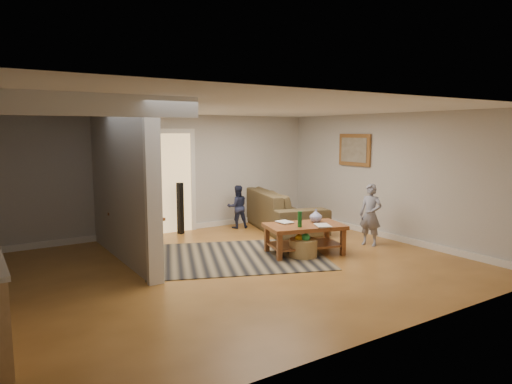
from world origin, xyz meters
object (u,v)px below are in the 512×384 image
Objects in this scene: child at (369,245)px; tv_console at (137,219)px; speaker_right at (180,208)px; toddler at (238,228)px; sofa at (279,226)px; coffee_table at (305,231)px; speaker_left at (139,232)px; toy_basket at (303,247)px.

tv_console is at bearing -132.02° from child.
toddler is at bearing -29.17° from speaker_right.
sofa is 3.67m from tv_console.
coffee_table is at bearing -117.90° from child.
sofa is at bearing -34.90° from speaker_right.
tv_console is 1.26× the size of toddler.
child is (3.94, -1.65, -0.65)m from tv_console.
speaker_left is 1.98× the size of toy_basket.
coffee_table is 1.37× the size of speaker_right.
coffee_table is 0.34m from toy_basket.
toy_basket is at bearing -92.19° from speaker_right.
toy_basket is 1.58m from child.
tv_console is 4.32m from child.
coffee_table reaches higher than child.
tv_console reaches higher than child.
speaker_left is 3.05m from toddler.
toddler is at bearing 84.21° from toy_basket.
toddler is (1.30, -0.16, -0.54)m from speaker_right.
sofa is at bearing -1.61° from tv_console.
speaker_left is (-0.06, -0.27, -0.18)m from tv_console.
sofa is 3.03× the size of speaker_left.
speaker_left is 4.26m from child.
toddler is (2.63, 1.07, -0.65)m from tv_console.
speaker_right is at bearing 114.36° from coffee_table.
coffee_table is at bearing -87.74° from speaker_right.
sofa is at bearing 170.25° from child.
toy_basket is (-1.17, -2.33, 0.18)m from sofa.
tv_console is 2.91m from toddler.
child is at bearing -35.92° from tv_console.
speaker_right is 1.13× the size of toddler.
sofa is 2.41m from child.
speaker_left is at bearing 119.81° from sofa.
toy_basket is at bearing -110.80° from child.
speaker_right reaches higher than child.
tv_console is at bearing 145.80° from toy_basket.
tv_console reaches higher than toddler.
speaker_right is 3.03m from toy_basket.
speaker_right reaches higher than speaker_left.
toddler is (-0.90, 0.34, 0.00)m from sofa.
coffee_table is at bearing 43.39° from toy_basket.
speaker_left is at bearing -128.27° from child.
coffee_table is at bearing -42.69° from tv_console.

